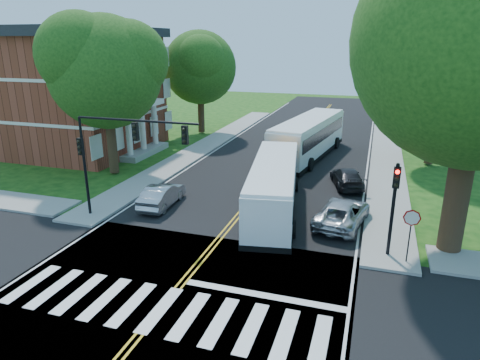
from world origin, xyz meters
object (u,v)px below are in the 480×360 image
at_px(signal_ne, 394,198).
at_px(dark_sedan, 347,178).
at_px(signal_nw, 118,145).
at_px(suv, 342,213).
at_px(bus_lead, 274,186).
at_px(bus_follow, 309,137).
at_px(hatchback, 162,195).

distance_m(signal_ne, dark_sedan, 10.51).
relative_size(signal_nw, suv, 1.44).
height_order(signal_ne, bus_lead, signal_ne).
height_order(bus_follow, suv, bus_follow).
bearing_deg(bus_lead, bus_follow, -99.37).
xyz_separation_m(bus_follow, hatchback, (-6.65, -14.33, -1.10)).
height_order(suv, dark_sedan, suv).
xyz_separation_m(signal_nw, hatchback, (0.93, 2.70, -3.68)).
bearing_deg(suv, hatchback, 11.89).
bearing_deg(signal_ne, signal_nw, -179.95).
relative_size(signal_ne, hatchback, 1.05).
distance_m(hatchback, dark_sedan, 12.74).
height_order(signal_nw, signal_ne, signal_nw).
distance_m(hatchback, suv, 10.76).
relative_size(bus_follow, hatchback, 3.19).
bearing_deg(signal_nw, dark_sedan, 40.97).
distance_m(bus_lead, suv, 4.24).
distance_m(signal_ne, bus_follow, 18.25).
distance_m(signal_ne, bus_lead, 7.71).
bearing_deg(hatchback, signal_nw, 67.70).
bearing_deg(suv, bus_follow, -64.24).
bearing_deg(signal_nw, bus_lead, 27.76).
distance_m(bus_lead, hatchback, 6.86).
bearing_deg(hatchback, dark_sedan, -148.66).
relative_size(signal_ne, bus_lead, 0.38).
relative_size(signal_ne, dark_sedan, 0.99).
height_order(hatchback, suv, suv).
distance_m(signal_nw, hatchback, 4.66).
bearing_deg(hatchback, suv, 179.41).
bearing_deg(bus_lead, dark_sedan, -132.33).
bearing_deg(suv, signal_ne, 136.08).
bearing_deg(bus_lead, hatchback, 1.58).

